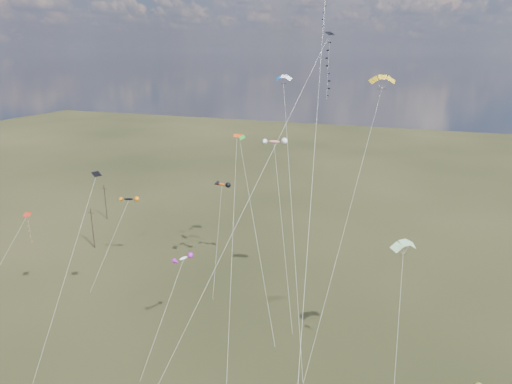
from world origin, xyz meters
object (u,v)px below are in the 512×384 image
(utility_pole_far, at_px, (106,202))
(parafoil_yellow, at_px, (382,78))
(utility_pole_near, at_px, (93,228))
(novelty_black_orange, at_px, (128,199))
(diamond_black_high, at_px, (316,88))

(utility_pole_far, xyz_separation_m, parafoil_yellow, (60.71, -24.56, 29.52))
(utility_pole_near, bearing_deg, novelty_black_orange, -19.06)
(utility_pole_near, xyz_separation_m, utility_pole_far, (-8.00, 14.00, 0.00))
(utility_pole_far, xyz_separation_m, diamond_black_high, (54.85, -31.78, 28.84))
(utility_pole_far, relative_size, parafoil_yellow, 0.23)
(utility_pole_far, bearing_deg, parafoil_yellow, -22.02)
(utility_pole_near, bearing_deg, diamond_black_high, -20.78)
(utility_pole_near, relative_size, diamond_black_high, 0.21)
(parafoil_yellow, height_order, novelty_black_orange, parafoil_yellow)
(utility_pole_far, relative_size, novelty_black_orange, 0.61)
(parafoil_yellow, distance_m, novelty_black_orange, 46.33)
(utility_pole_far, distance_m, diamond_black_high, 69.64)
(utility_pole_far, distance_m, novelty_black_orange, 28.25)
(utility_pole_far, bearing_deg, novelty_black_orange, -42.27)
(novelty_black_orange, bearing_deg, utility_pole_near, 160.94)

